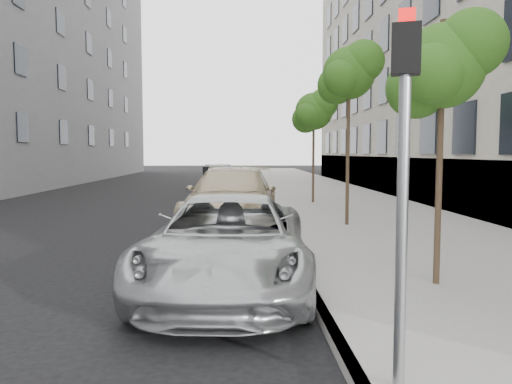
{
  "coord_description": "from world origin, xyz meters",
  "views": [
    {
      "loc": [
        0.05,
        -6.17,
        2.21
      ],
      "look_at": [
        0.38,
        2.81,
        1.5
      ],
      "focal_mm": 35.0,
      "sensor_mm": 36.0,
      "label": 1
    }
  ],
  "objects": [
    {
      "name": "tree_near",
      "position": [
        3.23,
        1.5,
        3.53
      ],
      "size": [
        1.66,
        1.46,
        4.21
      ],
      "color": "#38281C",
      "rests_on": "sidewalk"
    },
    {
      "name": "sidewalk",
      "position": [
        4.3,
        24.0,
        0.07
      ],
      "size": [
        6.4,
        72.0,
        0.14
      ],
      "primitive_type": "cube",
      "color": "gray",
      "rests_on": "ground"
    },
    {
      "name": "sedan_rear",
      "position": [
        -1.14,
        25.62,
        0.73
      ],
      "size": [
        2.41,
        5.17,
        1.46
      ],
      "primitive_type": "imported",
      "rotation": [
        0.0,
        0.0,
        0.07
      ],
      "color": "#B4B8BD",
      "rests_on": "ground"
    },
    {
      "name": "sedan_black",
      "position": [
        -1.03,
        20.27,
        0.74
      ],
      "size": [
        1.89,
        4.58,
        1.47
      ],
      "primitive_type": "imported",
      "rotation": [
        0.0,
        0.0,
        0.08
      ],
      "color": "black",
      "rests_on": "ground"
    },
    {
      "name": "tree_mid",
      "position": [
        3.23,
        8.0,
        4.45
      ],
      "size": [
        1.79,
        1.59,
        5.2
      ],
      "color": "#38281C",
      "rests_on": "sidewalk"
    },
    {
      "name": "signal_pole",
      "position": [
        1.47,
        -1.95,
        2.17
      ],
      "size": [
        0.28,
        0.25,
        3.26
      ],
      "rotation": [
        0.0,
        0.0,
        -0.31
      ],
      "color": "#939699",
      "rests_on": "sidewalk"
    },
    {
      "name": "sedan_blue",
      "position": [
        -0.1,
        15.48,
        0.66
      ],
      "size": [
        2.22,
        4.11,
        1.33
      ],
      "primitive_type": "imported",
      "rotation": [
        0.0,
        0.0,
        -0.17
      ],
      "color": "#101737",
      "rests_on": "ground"
    },
    {
      "name": "tree_far",
      "position": [
        3.23,
        14.5,
        3.91
      ],
      "size": [
        1.85,
        1.65,
        4.69
      ],
      "color": "#38281C",
      "rests_on": "sidewalk"
    },
    {
      "name": "curb",
      "position": [
        1.18,
        24.0,
        0.07
      ],
      "size": [
        0.15,
        72.0,
        0.14
      ],
      "primitive_type": "cube",
      "color": "#9E9B93",
      "rests_on": "ground"
    },
    {
      "name": "suv",
      "position": [
        -0.1,
        8.18,
        0.89
      ],
      "size": [
        2.96,
        6.32,
        1.78
      ],
      "primitive_type": "imported",
      "rotation": [
        0.0,
        0.0,
        -0.08
      ],
      "color": "tan",
      "rests_on": "ground"
    },
    {
      "name": "ground",
      "position": [
        0.0,
        0.0,
        0.0
      ],
      "size": [
        160.0,
        160.0,
        0.0
      ],
      "primitive_type": "plane",
      "color": "black",
      "rests_on": "ground"
    },
    {
      "name": "minivan",
      "position": [
        -0.1,
        1.79,
        0.76
      ],
      "size": [
        2.9,
        5.61,
        1.51
      ],
      "primitive_type": "imported",
      "rotation": [
        0.0,
        0.0,
        -0.07
      ],
      "color": "#A5A8AA",
      "rests_on": "ground"
    }
  ]
}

